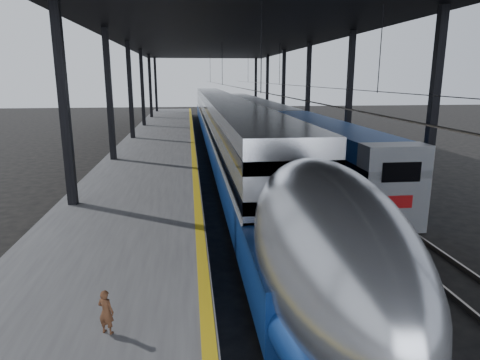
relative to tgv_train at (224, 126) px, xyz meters
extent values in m
plane|color=black|center=(-2.00, -23.53, -2.07)|extent=(160.00, 160.00, 0.00)
cube|color=#4C4C4F|center=(-5.50, -3.53, -1.57)|extent=(6.00, 80.00, 1.00)
cube|color=gold|center=(-2.70, -3.53, -1.06)|extent=(0.30, 80.00, 0.01)
cube|color=slate|center=(-0.72, -3.53, -1.99)|extent=(0.08, 80.00, 0.16)
cube|color=slate|center=(0.72, -3.53, -1.99)|extent=(0.08, 80.00, 0.16)
cube|color=slate|center=(4.28, -3.53, -1.99)|extent=(0.08, 80.00, 0.16)
cube|color=slate|center=(5.72, -3.53, -1.99)|extent=(0.08, 80.00, 0.16)
cube|color=black|center=(-7.80, -18.53, 2.43)|extent=(0.35, 0.35, 9.00)
cube|color=black|center=(7.60, -18.53, 2.43)|extent=(0.35, 0.35, 9.00)
cube|color=black|center=(-7.80, -8.53, 2.43)|extent=(0.35, 0.35, 9.00)
cube|color=black|center=(7.60, -8.53, 2.43)|extent=(0.35, 0.35, 9.00)
cube|color=black|center=(-7.80, 1.47, 2.43)|extent=(0.35, 0.35, 9.00)
cube|color=black|center=(7.60, 1.47, 2.43)|extent=(0.35, 0.35, 9.00)
cube|color=black|center=(-7.80, 11.47, 2.43)|extent=(0.35, 0.35, 9.00)
cube|color=black|center=(7.60, 11.47, 2.43)|extent=(0.35, 0.35, 9.00)
cube|color=black|center=(-7.80, 21.47, 2.43)|extent=(0.35, 0.35, 9.00)
cube|color=black|center=(7.60, 21.47, 2.43)|extent=(0.35, 0.35, 9.00)
cube|color=black|center=(-7.80, 31.47, 2.43)|extent=(0.35, 0.35, 9.00)
cube|color=black|center=(7.60, 31.47, 2.43)|extent=(0.35, 0.35, 9.00)
cube|color=black|center=(-0.10, -3.53, 7.18)|extent=(18.00, 75.00, 0.45)
cylinder|color=slate|center=(0.00, -3.53, 3.43)|extent=(0.03, 74.00, 0.03)
cylinder|color=slate|center=(5.00, -3.53, 3.43)|extent=(0.03, 74.00, 0.03)
cube|color=#B6B8BE|center=(0.00, 4.02, 0.30)|extent=(2.98, 57.00, 4.12)
cube|color=navy|center=(0.00, 2.52, -0.99)|extent=(3.07, 62.00, 1.59)
cube|color=silver|center=(0.00, 4.02, -0.17)|extent=(3.09, 57.00, 0.10)
cube|color=black|center=(0.00, 4.02, 1.48)|extent=(3.03, 57.00, 0.43)
cube|color=black|center=(0.00, 4.02, 0.30)|extent=(3.03, 57.00, 0.43)
ellipsoid|color=#B6B8BE|center=(0.00, -27.48, 0.14)|extent=(2.98, 8.40, 4.12)
ellipsoid|color=navy|center=(0.00, -27.48, -1.04)|extent=(3.07, 8.40, 1.75)
ellipsoid|color=black|center=(0.00, -30.08, 0.97)|extent=(1.54, 2.20, 0.93)
cube|color=black|center=(0.00, -27.48, -1.87)|extent=(2.26, 2.60, 0.40)
cube|color=black|center=(0.00, -5.48, -1.87)|extent=(2.26, 2.60, 0.40)
cube|color=#164194|center=(5.00, -12.15, -0.26)|extent=(2.54, 18.00, 3.44)
cube|color=#999CA1|center=(5.00, -20.55, -0.26)|extent=(2.58, 1.20, 3.49)
cube|color=black|center=(5.00, -21.17, 0.51)|extent=(1.54, 0.06, 0.77)
cube|color=#A20C0E|center=(5.00, -21.17, -0.67)|extent=(1.09, 0.06, 0.50)
cube|color=#999CA1|center=(5.00, 6.85, -0.26)|extent=(2.54, 18.00, 3.44)
cube|color=#999CA1|center=(5.00, 25.85, -0.26)|extent=(2.54, 18.00, 3.44)
cube|color=black|center=(5.00, -18.15, -1.89)|extent=(1.99, 2.40, 0.36)
cube|color=black|center=(5.00, 3.85, -1.89)|extent=(1.99, 2.40, 0.36)
imported|color=#55311C|center=(-4.74, -28.13, -0.59)|extent=(0.41, 0.35, 0.95)
camera|label=1|loc=(-2.97, -36.16, 4.01)|focal=32.00mm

